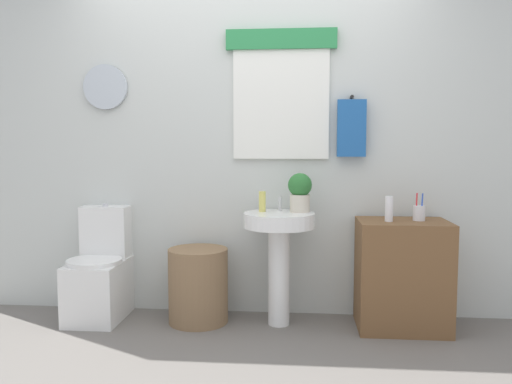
{
  "coord_description": "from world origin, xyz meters",
  "views": [
    {
      "loc": [
        0.37,
        -2.61,
        1.23
      ],
      "look_at": [
        0.08,
        0.8,
        0.93
      ],
      "focal_mm": 35.81,
      "sensor_mm": 36.0,
      "label": 1
    }
  ],
  "objects_px": {
    "soap_bottle": "(262,201)",
    "toilet": "(100,275)",
    "wooden_cabinet": "(402,275)",
    "toothbrush_cup": "(419,213)",
    "potted_plant": "(300,191)",
    "laundry_hamper": "(198,285)",
    "pedestal_sink": "(279,242)",
    "lotion_bottle": "(389,209)"
  },
  "relations": [
    {
      "from": "laundry_hamper",
      "to": "toilet",
      "type": "bearing_deg",
      "value": 177.17
    },
    {
      "from": "wooden_cabinet",
      "to": "lotion_bottle",
      "type": "xyz_separation_m",
      "value": [
        -0.1,
        -0.04,
        0.45
      ]
    },
    {
      "from": "pedestal_sink",
      "to": "soap_bottle",
      "type": "bearing_deg",
      "value": 157.38
    },
    {
      "from": "pedestal_sink",
      "to": "toothbrush_cup",
      "type": "bearing_deg",
      "value": 1.23
    },
    {
      "from": "toilet",
      "to": "pedestal_sink",
      "type": "bearing_deg",
      "value": -1.59
    },
    {
      "from": "toilet",
      "to": "pedestal_sink",
      "type": "xyz_separation_m",
      "value": [
        1.29,
        -0.04,
        0.27
      ]
    },
    {
      "from": "wooden_cabinet",
      "to": "soap_bottle",
      "type": "distance_m",
      "value": 1.07
    },
    {
      "from": "toilet",
      "to": "soap_bottle",
      "type": "height_order",
      "value": "soap_bottle"
    },
    {
      "from": "lotion_bottle",
      "to": "toothbrush_cup",
      "type": "xyz_separation_m",
      "value": [
        0.21,
        0.06,
        -0.03
      ]
    },
    {
      "from": "potted_plant",
      "to": "lotion_bottle",
      "type": "xyz_separation_m",
      "value": [
        0.59,
        -0.1,
        -0.1
      ]
    },
    {
      "from": "potted_plant",
      "to": "toothbrush_cup",
      "type": "xyz_separation_m",
      "value": [
        0.8,
        -0.04,
        -0.14
      ]
    },
    {
      "from": "wooden_cabinet",
      "to": "toilet",
      "type": "bearing_deg",
      "value": 179.03
    },
    {
      "from": "pedestal_sink",
      "to": "toothbrush_cup",
      "type": "distance_m",
      "value": 0.96
    },
    {
      "from": "lotion_bottle",
      "to": "pedestal_sink",
      "type": "bearing_deg",
      "value": 176.86
    },
    {
      "from": "laundry_hamper",
      "to": "soap_bottle",
      "type": "relative_size",
      "value": 3.67
    },
    {
      "from": "pedestal_sink",
      "to": "toothbrush_cup",
      "type": "height_order",
      "value": "toothbrush_cup"
    },
    {
      "from": "wooden_cabinet",
      "to": "toothbrush_cup",
      "type": "relative_size",
      "value": 3.99
    },
    {
      "from": "laundry_hamper",
      "to": "potted_plant",
      "type": "xyz_separation_m",
      "value": [
        0.71,
        0.06,
        0.67
      ]
    },
    {
      "from": "potted_plant",
      "to": "toothbrush_cup",
      "type": "relative_size",
      "value": 1.46
    },
    {
      "from": "pedestal_sink",
      "to": "lotion_bottle",
      "type": "bearing_deg",
      "value": -3.14
    },
    {
      "from": "laundry_hamper",
      "to": "toothbrush_cup",
      "type": "relative_size",
      "value": 2.82
    },
    {
      "from": "soap_bottle",
      "to": "toothbrush_cup",
      "type": "height_order",
      "value": "soap_bottle"
    },
    {
      "from": "laundry_hamper",
      "to": "lotion_bottle",
      "type": "relative_size",
      "value": 3.08
    },
    {
      "from": "pedestal_sink",
      "to": "toothbrush_cup",
      "type": "relative_size",
      "value": 4.23
    },
    {
      "from": "toilet",
      "to": "lotion_bottle",
      "type": "distance_m",
      "value": 2.09
    },
    {
      "from": "toothbrush_cup",
      "to": "soap_bottle",
      "type": "bearing_deg",
      "value": 178.39
    },
    {
      "from": "potted_plant",
      "to": "toothbrush_cup",
      "type": "distance_m",
      "value": 0.81
    },
    {
      "from": "lotion_bottle",
      "to": "toothbrush_cup",
      "type": "distance_m",
      "value": 0.22
    },
    {
      "from": "toilet",
      "to": "pedestal_sink",
      "type": "distance_m",
      "value": 1.32
    },
    {
      "from": "toilet",
      "to": "potted_plant",
      "type": "distance_m",
      "value": 1.56
    },
    {
      "from": "laundry_hamper",
      "to": "toothbrush_cup",
      "type": "xyz_separation_m",
      "value": [
        1.51,
        0.02,
        0.53
      ]
    },
    {
      "from": "wooden_cabinet",
      "to": "lotion_bottle",
      "type": "height_order",
      "value": "lotion_bottle"
    },
    {
      "from": "wooden_cabinet",
      "to": "potted_plant",
      "type": "distance_m",
      "value": 0.89
    },
    {
      "from": "potted_plant",
      "to": "lotion_bottle",
      "type": "distance_m",
      "value": 0.61
    },
    {
      "from": "soap_bottle",
      "to": "toilet",
      "type": "bearing_deg",
      "value": -179.31
    },
    {
      "from": "soap_bottle",
      "to": "toothbrush_cup",
      "type": "distance_m",
      "value": 1.06
    },
    {
      "from": "laundry_hamper",
      "to": "wooden_cabinet",
      "type": "xyz_separation_m",
      "value": [
        1.4,
        0.0,
        0.11
      ]
    },
    {
      "from": "wooden_cabinet",
      "to": "potted_plant",
      "type": "xyz_separation_m",
      "value": [
        -0.69,
        0.06,
        0.56
      ]
    },
    {
      "from": "pedestal_sink",
      "to": "soap_bottle",
      "type": "xyz_separation_m",
      "value": [
        -0.12,
        0.05,
        0.27
      ]
    },
    {
      "from": "pedestal_sink",
      "to": "soap_bottle",
      "type": "height_order",
      "value": "soap_bottle"
    },
    {
      "from": "wooden_cabinet",
      "to": "toothbrush_cup",
      "type": "height_order",
      "value": "toothbrush_cup"
    },
    {
      "from": "pedestal_sink",
      "to": "potted_plant",
      "type": "bearing_deg",
      "value": 23.2
    }
  ]
}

